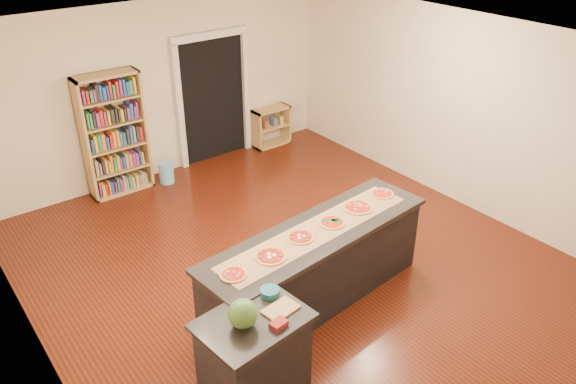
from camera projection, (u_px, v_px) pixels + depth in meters
room at (299, 168)px, 6.46m from camera, size 6.00×7.00×2.80m
doorway at (213, 92)px, 9.44m from camera, size 1.40×0.09×2.21m
kitchen_island at (316, 266)px, 6.34m from camera, size 2.90×0.79×0.96m
side_counter at (254, 359)px, 5.11m from camera, size 0.96×0.70×0.94m
bookshelf at (114, 135)px, 8.45m from camera, size 0.95×0.34×1.90m
low_shelf at (271, 126)px, 10.31m from camera, size 0.71×0.31×0.71m
waste_bin at (166, 173)px, 9.07m from camera, size 0.24×0.24×0.34m
kraft_paper at (317, 231)px, 6.11m from camera, size 2.55×0.68×0.00m
watermelon at (243, 314)px, 4.76m from camera, size 0.26×0.26×0.26m
cutting_board at (281, 309)px, 4.99m from camera, size 0.34×0.25×0.02m
package_red at (279, 324)px, 4.80m from camera, size 0.16×0.12×0.05m
package_teal at (270, 292)px, 5.16m from camera, size 0.18×0.18×0.07m
pizza_a at (233, 274)px, 5.41m from camera, size 0.27×0.27×0.02m
pizza_b at (271, 256)px, 5.67m from camera, size 0.32×0.32×0.02m
pizza_c at (300, 237)px, 5.98m from camera, size 0.28×0.28×0.02m
pizza_d at (332, 222)px, 6.24m from camera, size 0.30×0.30×0.02m
pizza_e at (358, 207)px, 6.53m from camera, size 0.33×0.33×0.02m
pizza_f at (382, 194)px, 6.81m from camera, size 0.30×0.30×0.02m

